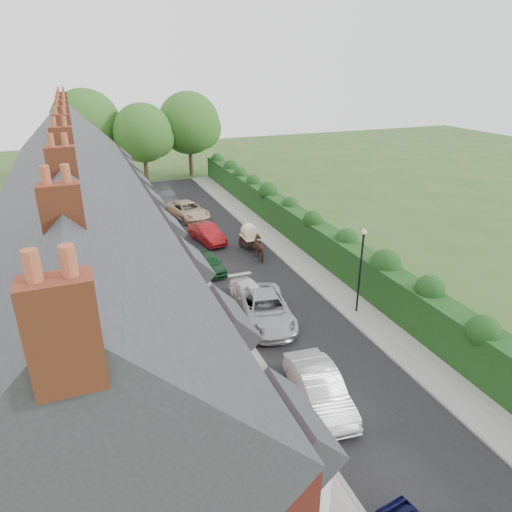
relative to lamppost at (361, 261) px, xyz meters
The scene contains 22 objects.
ground 6.20m from the lamppost, 130.36° to the right, with size 140.00×140.00×0.00m, color #2D4C1E.
road 8.66m from the lamppost, 119.12° to the left, with size 6.00×58.00×0.02m, color black.
pavement_hedge_side 7.71m from the lamppost, 88.36° to the left, with size 2.20×58.00×0.12m, color gray.
pavement_house_side 10.93m from the lamppost, 137.91° to the left, with size 1.70×58.00×0.12m, color gray.
kerb_hedge_side 7.76m from the lamppost, 96.92° to the left, with size 0.18×58.00×0.13m, color gray.
kerb_house_side 10.38m from the lamppost, 134.79° to the left, with size 0.18×58.00×0.13m, color gray.
hedge 7.47m from the lamppost, 74.05° to the left, with size 2.10×58.00×2.85m.
terrace_row 15.52m from the lamppost, 157.25° to the left, with size 9.05×40.50×11.50m.
garden_wall_row 10.98m from the lamppost, 145.56° to the left, with size 0.35×40.35×1.10m.
lamppost is the anchor object (origin of this frame).
tree_far_left 36.66m from the lamppost, 99.53° to the left, with size 7.14×6.80×9.29m.
tree_far_right 38.20m from the lamppost, 90.02° to the left, with size 7.98×7.60×10.31m.
tree_far_back 41.01m from the lamppost, 107.06° to the left, with size 8.40×8.00×10.82m.
car_silver_a 8.71m from the lamppost, 133.85° to the right, with size 1.68×4.83×1.59m, color silver.
car_silver_b 5.96m from the lamppost, 169.35° to the left, with size 2.62×5.69×1.58m, color #A4A7AB.
car_white 6.79m from the lamppost, 151.31° to the left, with size 1.78×4.39×1.27m, color white.
car_green 11.05m from the lamppost, 126.66° to the left, with size 1.50×3.72×1.27m, color #113A1B.
car_red 15.27m from the lamppost, 109.40° to the left, with size 1.53×4.39×1.45m, color maroon.
car_beige 21.49m from the lamppost, 103.55° to the left, with size 2.52×5.47×1.52m, color #C2A98C.
car_grey 27.15m from the lamppost, 102.73° to the left, with size 2.15×5.29×1.53m, color #53555B.
horse 9.95m from the lamppost, 103.82° to the left, with size 0.91×2.01×1.70m, color #452519.
horse_cart 11.95m from the lamppost, 101.30° to the left, with size 1.23×2.72×1.96m.
Camera 1 is at (-10.53, -15.50, 13.50)m, focal length 32.00 mm.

